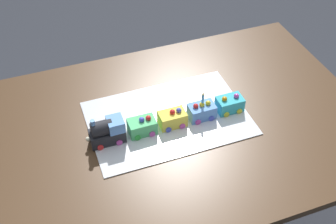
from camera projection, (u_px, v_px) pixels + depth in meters
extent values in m
cube|color=#4C331E|center=(186.00, 124.00, 1.62)|extent=(1.40, 1.00, 0.03)
cube|color=#4C331E|center=(25.00, 150.00, 2.02)|extent=(0.07, 0.07, 0.71)
cube|color=#4C331E|center=(262.00, 90.00, 2.34)|extent=(0.07, 0.07, 0.71)
cube|color=silver|center=(168.00, 118.00, 1.62)|extent=(0.60, 0.40, 0.00)
cube|color=#232328|center=(107.00, 135.00, 1.52)|extent=(0.12, 0.06, 0.05)
cylinder|color=#232328|center=(101.00, 128.00, 1.48)|extent=(0.07, 0.05, 0.05)
cube|color=#669EEA|center=(115.00, 124.00, 1.50)|extent=(0.06, 0.06, 0.04)
cylinder|color=#669EEA|center=(92.00, 123.00, 1.46)|extent=(0.02, 0.02, 0.03)
sphere|color=#F4EFCC|center=(88.00, 139.00, 1.50)|extent=(0.02, 0.02, 0.02)
cylinder|color=red|center=(100.00, 147.00, 1.50)|extent=(0.02, 0.01, 0.02)
cylinder|color=#D84CB2|center=(119.00, 142.00, 1.51)|extent=(0.02, 0.01, 0.02)
cylinder|color=orange|center=(96.00, 133.00, 1.54)|extent=(0.02, 0.01, 0.02)
cylinder|color=yellow|center=(114.00, 129.00, 1.56)|extent=(0.02, 0.01, 0.02)
cube|color=#59CC7A|center=(142.00, 126.00, 1.55)|extent=(0.10, 0.06, 0.06)
cylinder|color=green|center=(138.00, 138.00, 1.53)|extent=(0.02, 0.01, 0.02)
cylinder|color=#D84CB2|center=(152.00, 134.00, 1.54)|extent=(0.02, 0.01, 0.02)
cylinder|color=#4C59D8|center=(132.00, 124.00, 1.58)|extent=(0.02, 0.01, 0.02)
cylinder|color=#D84CB2|center=(146.00, 121.00, 1.59)|extent=(0.02, 0.01, 0.02)
sphere|color=#4C59D8|center=(141.00, 119.00, 1.53)|extent=(0.02, 0.02, 0.02)
sphere|color=red|center=(148.00, 117.00, 1.53)|extent=(0.02, 0.02, 0.02)
cube|color=#F4E04C|center=(172.00, 118.00, 1.58)|extent=(0.10, 0.06, 0.06)
cylinder|color=#4C59D8|center=(168.00, 130.00, 1.56)|extent=(0.02, 0.01, 0.02)
cylinder|color=#D84CB2|center=(182.00, 126.00, 1.57)|extent=(0.02, 0.01, 0.02)
cylinder|color=yellow|center=(162.00, 117.00, 1.61)|extent=(0.02, 0.01, 0.02)
cylinder|color=orange|center=(175.00, 113.00, 1.62)|extent=(0.02, 0.01, 0.02)
sphere|color=#4C59D8|center=(178.00, 110.00, 1.56)|extent=(0.02, 0.02, 0.02)
sphere|color=red|center=(172.00, 111.00, 1.56)|extent=(0.02, 0.02, 0.02)
cube|color=#669EEA|center=(201.00, 111.00, 1.61)|extent=(0.10, 0.06, 0.06)
cylinder|color=#D84CB2|center=(198.00, 122.00, 1.59)|extent=(0.02, 0.01, 0.02)
cylinder|color=#4C59D8|center=(211.00, 118.00, 1.60)|extent=(0.02, 0.01, 0.02)
cylinder|color=orange|center=(191.00, 110.00, 1.64)|extent=(0.02, 0.01, 0.02)
cylinder|color=green|center=(204.00, 106.00, 1.65)|extent=(0.02, 0.01, 0.02)
sphere|color=yellow|center=(208.00, 102.00, 1.59)|extent=(0.02, 0.02, 0.02)
sphere|color=red|center=(195.00, 106.00, 1.58)|extent=(0.02, 0.02, 0.02)
sphere|color=yellow|center=(202.00, 104.00, 1.59)|extent=(0.02, 0.02, 0.02)
cube|color=#38B7C6|center=(229.00, 104.00, 1.64)|extent=(0.10, 0.06, 0.06)
cylinder|color=yellow|center=(226.00, 114.00, 1.62)|extent=(0.02, 0.01, 0.02)
cylinder|color=yellow|center=(239.00, 111.00, 1.63)|extent=(0.02, 0.01, 0.02)
cylinder|color=#4C59D8|center=(218.00, 103.00, 1.67)|extent=(0.02, 0.01, 0.02)
cylinder|color=#D84CB2|center=(231.00, 99.00, 1.68)|extent=(0.02, 0.01, 0.02)
sphere|color=#D84CB2|center=(236.00, 95.00, 1.62)|extent=(0.02, 0.02, 0.02)
sphere|color=orange|center=(224.00, 98.00, 1.61)|extent=(0.02, 0.02, 0.02)
cylinder|color=#4CA5E5|center=(202.00, 98.00, 1.57)|extent=(0.01, 0.01, 0.04)
cone|color=yellow|center=(203.00, 93.00, 1.55)|extent=(0.01, 0.01, 0.01)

